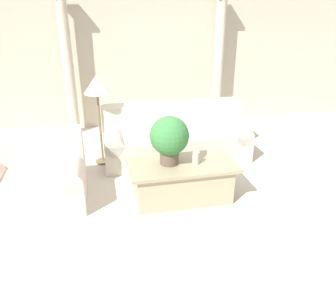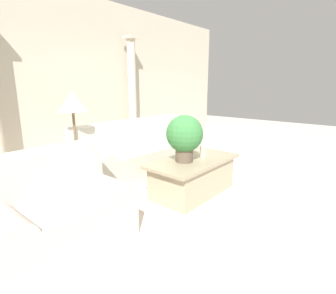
# 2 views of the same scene
# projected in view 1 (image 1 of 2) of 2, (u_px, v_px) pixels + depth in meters

# --- Properties ---
(ground_plane) EXTENTS (16.00, 16.00, 0.00)m
(ground_plane) POSITION_uv_depth(u_px,v_px,m) (185.00, 182.00, 4.58)
(ground_plane) COLOR beige
(wall_back) EXTENTS (10.00, 0.06, 3.20)m
(wall_back) POSITION_uv_depth(u_px,v_px,m) (152.00, 44.00, 6.39)
(wall_back) COLOR beige
(wall_back) RESTS_ON ground_plane
(sofa_long) EXTENTS (2.27, 0.85, 0.86)m
(sofa_long) POSITION_uv_depth(u_px,v_px,m) (175.00, 137.00, 5.24)
(sofa_long) COLOR beige
(sofa_long) RESTS_ON ground_plane
(loveseat) EXTENTS (1.19, 0.85, 0.86)m
(loveseat) POSITION_uv_depth(u_px,v_px,m) (35.00, 177.00, 4.00)
(loveseat) COLOR beige
(loveseat) RESTS_ON ground_plane
(coffee_table) EXTENTS (1.33, 0.68, 0.48)m
(coffee_table) POSITION_uv_depth(u_px,v_px,m) (182.00, 180.00, 4.13)
(coffee_table) COLOR tan
(coffee_table) RESTS_ON ground_plane
(potted_plant) EXTENTS (0.48, 0.48, 0.60)m
(potted_plant) POSITION_uv_depth(u_px,v_px,m) (169.00, 137.00, 3.91)
(potted_plant) COLOR brown
(potted_plant) RESTS_ON coffee_table
(pillar_candle) EXTENTS (0.08, 0.08, 0.16)m
(pillar_candle) POSITION_uv_depth(u_px,v_px,m) (196.00, 158.00, 3.99)
(pillar_candle) COLOR beige
(pillar_candle) RESTS_ON coffee_table
(floor_lamp) EXTENTS (0.38, 0.38, 1.37)m
(floor_lamp) POSITION_uv_depth(u_px,v_px,m) (97.00, 89.00, 4.73)
(floor_lamp) COLOR brown
(floor_lamp) RESTS_ON ground_plane
(column_left) EXTENTS (0.27, 0.27, 2.51)m
(column_left) POSITION_uv_depth(u_px,v_px,m) (68.00, 66.00, 5.95)
(column_left) COLOR beige
(column_left) RESTS_ON ground_plane
(column_right) EXTENTS (0.27, 0.27, 2.51)m
(column_right) POSITION_uv_depth(u_px,v_px,m) (219.00, 61.00, 6.51)
(column_right) COLOR beige
(column_right) RESTS_ON ground_plane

